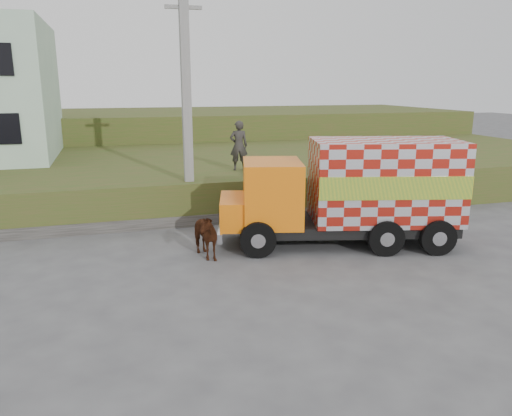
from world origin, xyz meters
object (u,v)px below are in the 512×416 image
object	(u,v)px
cargo_truck	(352,192)
cow	(202,235)
utility_pole	(187,106)
pedestrian	(239,146)

from	to	relation	value
cargo_truck	cow	size ratio (longest dim) A/B	4.76
utility_pole	pedestrian	world-z (taller)	utility_pole
cow	pedestrian	world-z (taller)	pedestrian
cargo_truck	cow	distance (m)	4.71
cargo_truck	pedestrian	distance (m)	5.98
cow	pedestrian	xyz separation A→B (m)	(2.49, 5.46, 1.80)
utility_pole	pedestrian	bearing A→B (deg)	37.41
pedestrian	cow	bearing A→B (deg)	72.35
cow	utility_pole	bearing A→B (deg)	72.41
utility_pole	pedestrian	xyz separation A→B (m)	(2.23, 1.71, -1.61)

